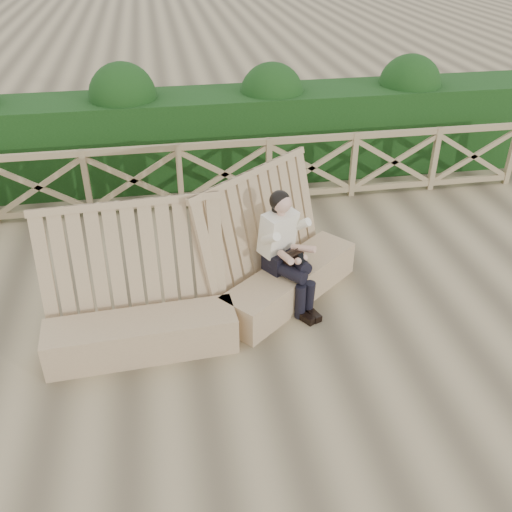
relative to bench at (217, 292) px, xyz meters
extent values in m
plane|color=brown|center=(0.48, -0.50, -0.39)|extent=(60.00, 60.00, 0.00)
cube|color=#9E815A|center=(-0.88, -0.42, -0.17)|extent=(2.07, 0.61, 0.44)
cube|color=#9E815A|center=(-0.89, -0.15, 0.40)|extent=(2.07, 0.55, 1.56)
cube|color=#9E815A|center=(0.94, 0.28, -0.17)|extent=(1.90, 1.68, 0.44)
cube|color=#9E815A|center=(0.77, 0.49, 0.40)|extent=(1.87, 1.64, 1.56)
cube|color=black|center=(0.81, 0.31, 0.16)|extent=(0.47, 0.43, 0.23)
cube|color=#EEE4C4|center=(0.79, 0.36, 0.52)|extent=(0.52, 0.48, 0.55)
sphere|color=tan|center=(0.81, 0.31, 0.92)|extent=(0.31, 0.31, 0.22)
sphere|color=black|center=(0.79, 0.35, 0.94)|extent=(0.33, 0.33, 0.24)
cylinder|color=black|center=(0.85, 0.08, 0.14)|extent=(0.39, 0.49, 0.16)
cylinder|color=black|center=(0.98, 0.18, 0.21)|extent=(0.40, 0.50, 0.18)
cylinder|color=black|center=(0.97, -0.12, -0.17)|extent=(0.17, 0.17, 0.44)
cylinder|color=black|center=(1.09, -0.08, -0.17)|extent=(0.17, 0.17, 0.44)
cube|color=black|center=(1.02, -0.21, -0.35)|extent=(0.22, 0.26, 0.08)
cube|color=black|center=(1.12, -0.17, -0.35)|extent=(0.22, 0.26, 0.08)
cube|color=black|center=(0.93, 0.17, 0.27)|extent=(0.26, 0.23, 0.15)
cube|color=black|center=(1.01, 0.01, 0.33)|extent=(0.11, 0.12, 0.13)
cube|color=#8F7A53|center=(0.48, 3.00, 0.66)|extent=(10.10, 0.07, 0.10)
cube|color=#8F7A53|center=(0.48, 3.00, -0.27)|extent=(10.10, 0.07, 0.10)
cube|color=black|center=(0.48, 4.20, 0.36)|extent=(12.00, 1.20, 1.50)
camera|label=1|loc=(-0.50, -5.39, 3.83)|focal=40.00mm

